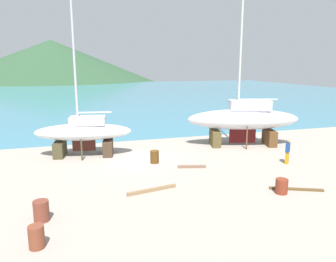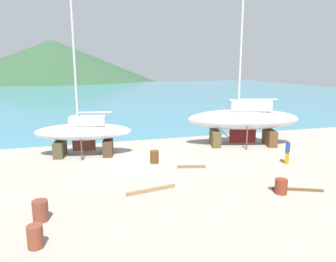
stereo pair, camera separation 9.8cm
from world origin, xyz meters
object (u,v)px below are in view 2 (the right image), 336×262
Objects in this scene: worker at (287,151)px; barrel_by_slipway at (281,186)px; sailboat_far_slipway at (244,119)px; barrel_rust_near at (40,211)px; barrel_rust_mid at (154,157)px; barrel_ochre at (35,237)px; sailboat_large_starboard at (84,132)px.

worker is 2.14× the size of barrel_by_slipway.
sailboat_far_slipway reaches higher than barrel_rust_near.
worker is at bearing 108.18° from sailboat_far_slipway.
sailboat_far_slipway reaches higher than barrel_rust_mid.
barrel_rust_near is (-15.62, -3.98, -0.42)m from worker.
barrel_rust_near is at bearing -118.97° from worker.
barrel_ochre is (-6.88, -9.03, 0.00)m from barrel_rust_mid.
barrel_rust_mid is 1.10× the size of barrel_by_slipway.
barrel_by_slipway is (-3.62, -4.39, -0.49)m from worker.
barrel_by_slipway is at bearing -54.67° from barrel_rust_mid.
barrel_rust_near is at bearing 87.10° from sailboat_large_starboard.
sailboat_large_starboard is 13.02× the size of barrel_rust_near.
worker is 1.93× the size of barrel_ochre.
barrel_by_slipway is (9.70, -10.57, -1.40)m from sailboat_large_starboard.
worker is (13.33, -6.18, -0.91)m from sailboat_large_starboard.
barrel_by_slipway is at bearing 86.66° from sailboat_far_slipway.
worker is 16.81m from barrel_ochre.
worker is 9.20m from barrel_rust_mid.
barrel_by_slipway is at bearing -1.94° from barrel_rust_near.
sailboat_far_slipway is 16.19× the size of barrel_rust_near.
barrel_by_slipway is (12.00, -0.41, -0.07)m from barrel_rust_near.
barrel_ochre is 1.11× the size of barrel_by_slipway.
sailboat_far_slipway is at bearing -172.93° from sailboat_large_starboard.
barrel_ochre is at bearing 52.67° from sailboat_far_slipway.
worker reaches higher than barrel_rust_near.
barrel_by_slipway is (5.12, -7.22, -0.04)m from barrel_rust_mid.
barrel_ochre is 12.13m from barrel_by_slipway.
barrel_ochre is at bearing -90.05° from barrel_rust_near.
worker is at bearing -17.93° from barrel_rust_mid.
barrel_rust_near is 12.00m from barrel_by_slipway.
barrel_rust_mid is 9.68m from barrel_rust_near.
barrel_rust_mid is (-8.74, 2.83, -0.44)m from worker.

